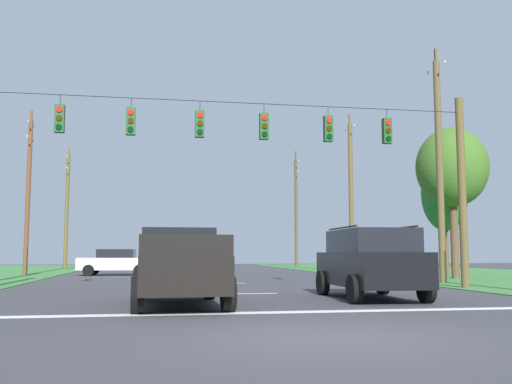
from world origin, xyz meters
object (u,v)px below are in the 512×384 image
at_px(suv_black, 370,262).
at_px(utility_pole_distant_left, 67,208).
at_px(distant_car_crossing_white, 116,262).
at_px(overhead_signal_span, 232,170).
at_px(pickup_truck, 178,267).
at_px(utility_pole_mid_right, 440,167).
at_px(utility_pole_near_left, 296,209).
at_px(tree_roadside_right, 444,195).
at_px(utility_pole_far_right, 351,195).
at_px(tree_roadside_far_right, 452,168).
at_px(utility_pole_distant_right, 28,191).

relative_size(suv_black, utility_pole_distant_left, 0.49).
bearing_deg(suv_black, distant_car_crossing_white, 113.42).
distance_m(suv_black, utility_pole_distant_left, 35.72).
height_order(overhead_signal_span, pickup_truck, overhead_signal_span).
xyz_separation_m(distant_car_crossing_white, utility_pole_mid_right, (14.51, -11.58, 4.30)).
height_order(utility_pole_near_left, tree_roadside_right, utility_pole_near_left).
xyz_separation_m(pickup_truck, suv_black, (5.54, 1.09, 0.09)).
distance_m(utility_pole_far_right, utility_pole_near_left, 14.05).
bearing_deg(distant_car_crossing_white, utility_pole_mid_right, -38.59).
relative_size(utility_pole_near_left, tree_roadside_far_right, 1.35).
relative_size(utility_pole_near_left, tree_roadside_right, 1.51).
bearing_deg(overhead_signal_span, distant_car_crossing_white, 107.73).
bearing_deg(pickup_truck, suv_black, 11.11).
bearing_deg(utility_pole_mid_right, utility_pole_distant_left, 127.31).
relative_size(utility_pole_distant_right, tree_roadside_right, 1.42).
xyz_separation_m(pickup_truck, utility_pole_distant_left, (-7.61, 34.08, 3.96)).
bearing_deg(suv_black, pickup_truck, -168.89).
bearing_deg(utility_pole_mid_right, pickup_truck, -143.56).
distance_m(pickup_truck, utility_pole_mid_right, 15.17).
distance_m(utility_pole_distant_right, tree_roadside_far_right, 23.95).
bearing_deg(utility_pole_distant_left, tree_roadside_right, -36.49).
bearing_deg(tree_roadside_far_right, pickup_truck, -139.29).
height_order(overhead_signal_span, tree_roadside_far_right, tree_roadside_far_right).
height_order(utility_pole_mid_right, tree_roadside_far_right, utility_pole_mid_right).
bearing_deg(utility_pole_near_left, utility_pole_far_right, -89.00).
distance_m(utility_pole_distant_left, tree_roadside_far_right, 30.90).
distance_m(tree_roadside_right, tree_roadside_far_right, 4.64).
xyz_separation_m(distant_car_crossing_white, utility_pole_distant_left, (-4.85, 13.83, 4.14)).
bearing_deg(distant_car_crossing_white, utility_pole_near_left, 46.15).
height_order(utility_pole_distant_right, tree_roadside_far_right, utility_pole_distant_right).
bearing_deg(utility_pole_mid_right, distant_car_crossing_white, 141.41).
distance_m(suv_black, utility_pole_far_right, 21.70).
distance_m(utility_pole_far_right, tree_roadside_far_right, 9.34).
distance_m(suv_black, utility_pole_near_left, 35.16).
distance_m(overhead_signal_span, pickup_truck, 6.46).
xyz_separation_m(suv_black, tree_roadside_far_right, (8.81, 11.25, 4.56)).
xyz_separation_m(overhead_signal_span, tree_roadside_right, (14.05, 11.34, 0.49)).
bearing_deg(suv_black, overhead_signal_span, 130.32).
xyz_separation_m(utility_pole_far_right, tree_roadside_right, (4.03, -4.85, -0.39)).
distance_m(utility_pole_near_left, utility_pole_distant_left, 19.49).
relative_size(suv_black, utility_pole_mid_right, 0.46).
distance_m(utility_pole_mid_right, tree_roadside_far_right, 4.53).
xyz_separation_m(suv_black, distant_car_crossing_white, (-8.30, 19.16, -0.27)).
relative_size(utility_pole_mid_right, utility_pole_far_right, 0.99).
bearing_deg(overhead_signal_span, suv_black, -49.68).
xyz_separation_m(utility_pole_far_right, utility_pole_distant_left, (-19.68, 12.69, -0.16)).
xyz_separation_m(overhead_signal_span, utility_pole_near_left, (9.78, 30.24, 0.96)).
relative_size(utility_pole_far_right, utility_pole_distant_right, 1.07).
xyz_separation_m(suv_black, utility_pole_near_left, (6.29, 34.35, 4.11)).
bearing_deg(utility_pole_near_left, suv_black, -100.38).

